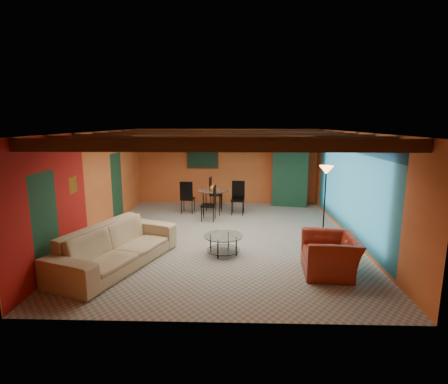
{
  "coord_description": "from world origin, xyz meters",
  "views": [
    {
      "loc": [
        0.28,
        -8.75,
        2.93
      ],
      "look_at": [
        0.0,
        0.2,
        1.15
      ],
      "focal_mm": 28.15,
      "sensor_mm": 36.0,
      "label": 1
    }
  ],
  "objects_px": {
    "armoire": "(289,176)",
    "potted_plant": "(290,140)",
    "armchair": "(330,255)",
    "dining_table": "(213,197)",
    "coffee_table": "(223,245)",
    "floor_lamp": "(325,200)",
    "sofa": "(117,246)",
    "vase": "(212,178)"
  },
  "relations": [
    {
      "from": "armoire",
      "to": "potted_plant",
      "type": "xyz_separation_m",
      "value": [
        0.0,
        0.0,
        1.28
      ]
    },
    {
      "from": "armchair",
      "to": "potted_plant",
      "type": "height_order",
      "value": "potted_plant"
    },
    {
      "from": "dining_table",
      "to": "potted_plant",
      "type": "height_order",
      "value": "potted_plant"
    },
    {
      "from": "coffee_table",
      "to": "floor_lamp",
      "type": "height_order",
      "value": "floor_lamp"
    },
    {
      "from": "sofa",
      "to": "potted_plant",
      "type": "bearing_deg",
      "value": -16.7
    },
    {
      "from": "coffee_table",
      "to": "potted_plant",
      "type": "distance_m",
      "value": 5.77
    },
    {
      "from": "armchair",
      "to": "potted_plant",
      "type": "relative_size",
      "value": 2.36
    },
    {
      "from": "dining_table",
      "to": "potted_plant",
      "type": "distance_m",
      "value": 3.45
    },
    {
      "from": "coffee_table",
      "to": "dining_table",
      "type": "bearing_deg",
      "value": 97.41
    },
    {
      "from": "sofa",
      "to": "armoire",
      "type": "height_order",
      "value": "armoire"
    },
    {
      "from": "armchair",
      "to": "vase",
      "type": "bearing_deg",
      "value": -145.89
    },
    {
      "from": "floor_lamp",
      "to": "potted_plant",
      "type": "xyz_separation_m",
      "value": [
        -0.45,
        3.36,
        1.39
      ]
    },
    {
      "from": "coffee_table",
      "to": "vase",
      "type": "xyz_separation_m",
      "value": [
        -0.47,
        3.58,
        0.95
      ]
    },
    {
      "from": "dining_table",
      "to": "floor_lamp",
      "type": "relative_size",
      "value": 1.13
    },
    {
      "from": "floor_lamp",
      "to": "armoire",
      "type": "bearing_deg",
      "value": 97.64
    },
    {
      "from": "sofa",
      "to": "potted_plant",
      "type": "relative_size",
      "value": 5.93
    },
    {
      "from": "coffee_table",
      "to": "armchair",
      "type": "bearing_deg",
      "value": -23.77
    },
    {
      "from": "dining_table",
      "to": "vase",
      "type": "height_order",
      "value": "vase"
    },
    {
      "from": "floor_lamp",
      "to": "potted_plant",
      "type": "relative_size",
      "value": 3.74
    },
    {
      "from": "coffee_table",
      "to": "potted_plant",
      "type": "height_order",
      "value": "potted_plant"
    },
    {
      "from": "armoire",
      "to": "potted_plant",
      "type": "relative_size",
      "value": 4.2
    },
    {
      "from": "armchair",
      "to": "dining_table",
      "type": "xyz_separation_m",
      "value": [
        -2.6,
        4.52,
        0.16
      ]
    },
    {
      "from": "coffee_table",
      "to": "potted_plant",
      "type": "xyz_separation_m",
      "value": [
        2.17,
        4.92,
        2.09
      ]
    },
    {
      "from": "armoire",
      "to": "vase",
      "type": "xyz_separation_m",
      "value": [
        -2.64,
        -1.34,
        0.14
      ]
    },
    {
      "from": "sofa",
      "to": "floor_lamp",
      "type": "bearing_deg",
      "value": -43.52
    },
    {
      "from": "dining_table",
      "to": "vase",
      "type": "xyz_separation_m",
      "value": [
        0.0,
        0.0,
        0.64
      ]
    },
    {
      "from": "floor_lamp",
      "to": "vase",
      "type": "height_order",
      "value": "floor_lamp"
    },
    {
      "from": "floor_lamp",
      "to": "potted_plant",
      "type": "distance_m",
      "value": 3.66
    },
    {
      "from": "coffee_table",
      "to": "floor_lamp",
      "type": "bearing_deg",
      "value": 30.88
    },
    {
      "from": "armoire",
      "to": "floor_lamp",
      "type": "height_order",
      "value": "armoire"
    },
    {
      "from": "sofa",
      "to": "armoire",
      "type": "xyz_separation_m",
      "value": [
        4.34,
        5.66,
        0.61
      ]
    },
    {
      "from": "dining_table",
      "to": "potted_plant",
      "type": "xyz_separation_m",
      "value": [
        2.64,
        1.34,
        1.77
      ]
    },
    {
      "from": "sofa",
      "to": "armoire",
      "type": "relative_size",
      "value": 1.41
    },
    {
      "from": "vase",
      "to": "dining_table",
      "type": "bearing_deg",
      "value": 0.0
    },
    {
      "from": "sofa",
      "to": "potted_plant",
      "type": "distance_m",
      "value": 7.38
    },
    {
      "from": "armoire",
      "to": "potted_plant",
      "type": "height_order",
      "value": "potted_plant"
    },
    {
      "from": "coffee_table",
      "to": "vase",
      "type": "distance_m",
      "value": 3.74
    },
    {
      "from": "armchair",
      "to": "vase",
      "type": "height_order",
      "value": "vase"
    },
    {
      "from": "dining_table",
      "to": "armoire",
      "type": "xyz_separation_m",
      "value": [
        2.64,
        1.34,
        0.49
      ]
    },
    {
      "from": "armchair",
      "to": "coffee_table",
      "type": "xyz_separation_m",
      "value": [
        -2.14,
        0.94,
        -0.15
      ]
    },
    {
      "from": "armchair",
      "to": "potted_plant",
      "type": "distance_m",
      "value": 6.18
    },
    {
      "from": "armchair",
      "to": "dining_table",
      "type": "height_order",
      "value": "dining_table"
    }
  ]
}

